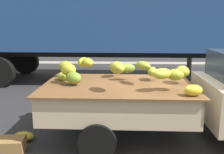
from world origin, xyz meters
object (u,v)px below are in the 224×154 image
fallen_banana_bunch_near_tailgate (24,136)px  produce_crate (9,146)px  pickup_truck (222,95)px  semi_trailer (102,15)px

fallen_banana_bunch_near_tailgate → produce_crate: 0.47m
fallen_banana_bunch_near_tailgate → pickup_truck: bearing=3.3°
fallen_banana_bunch_near_tailgate → produce_crate: (-0.08, -0.46, 0.04)m
pickup_truck → fallen_banana_bunch_near_tailgate: size_ratio=12.91×
pickup_truck → produce_crate: bearing=-169.6°
produce_crate → pickup_truck: bearing=9.9°
pickup_truck → fallen_banana_bunch_near_tailgate: pickup_truck is taller
semi_trailer → fallen_banana_bunch_near_tailgate: 5.84m
produce_crate → fallen_banana_bunch_near_tailgate: bearing=80.3°
pickup_truck → semi_trailer: 5.87m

